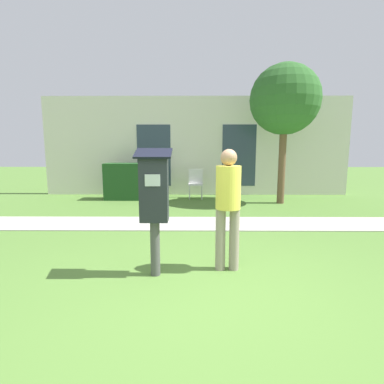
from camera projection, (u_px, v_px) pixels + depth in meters
ground_plane at (200, 292)px, 3.35m from camera, size 40.00×40.00×0.00m
sidewalk at (197, 224)px, 6.26m from camera, size 12.00×1.10×0.02m
building_facade at (196, 146)px, 9.91m from camera, size 10.00×0.26×3.20m
parking_meter at (154, 196)px, 3.64m from camera, size 0.44×0.31×1.59m
person_standing at (228, 200)px, 3.83m from camera, size 0.32×0.32×1.58m
outdoor_chair_left at (161, 182)px, 9.09m from camera, size 0.44×0.44×0.90m
outdoor_chair_middle at (196, 181)px, 9.29m from camera, size 0.44×0.44×0.90m
hedge_row at (132, 181)px, 9.09m from camera, size 1.62×0.60×1.10m
tree at (285, 100)px, 8.11m from camera, size 1.90×1.90×3.82m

